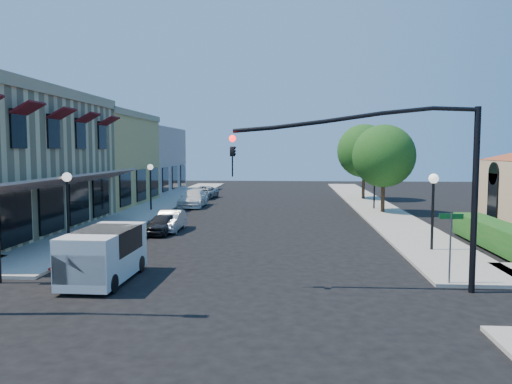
# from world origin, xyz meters

# --- Properties ---
(ground) EXTENTS (120.00, 120.00, 0.00)m
(ground) POSITION_xyz_m (0.00, 0.00, 0.00)
(ground) COLOR black
(ground) RESTS_ON ground
(sidewalk_left) EXTENTS (3.50, 50.00, 0.12)m
(sidewalk_left) POSITION_xyz_m (-8.75, 27.00, 0.06)
(sidewalk_left) COLOR gray
(sidewalk_left) RESTS_ON ground
(sidewalk_right) EXTENTS (3.50, 50.00, 0.12)m
(sidewalk_right) POSITION_xyz_m (8.75, 27.00, 0.06)
(sidewalk_right) COLOR gray
(sidewalk_right) RESTS_ON ground
(curb_red_strip) EXTENTS (0.25, 10.00, 0.06)m
(curb_red_strip) POSITION_xyz_m (-6.90, 8.00, 0.00)
(curb_red_strip) COLOR maroon
(curb_red_strip) RESTS_ON ground
(yellow_stucco_building) EXTENTS (10.00, 12.00, 7.60)m
(yellow_stucco_building) POSITION_xyz_m (-15.50, 26.00, 3.80)
(yellow_stucco_building) COLOR tan
(yellow_stucco_building) RESTS_ON ground
(pink_stucco_building) EXTENTS (10.00, 12.00, 7.00)m
(pink_stucco_building) POSITION_xyz_m (-15.50, 38.00, 3.50)
(pink_stucco_building) COLOR tan
(pink_stucco_building) RESTS_ON ground
(hedge) EXTENTS (1.40, 8.00, 1.10)m
(hedge) POSITION_xyz_m (11.70, 9.00, 0.00)
(hedge) COLOR #175118
(hedge) RESTS_ON ground
(street_tree_a) EXTENTS (4.56, 4.56, 6.48)m
(street_tree_a) POSITION_xyz_m (8.80, 22.00, 4.19)
(street_tree_a) COLOR black
(street_tree_a) RESTS_ON ground
(street_tree_b) EXTENTS (4.94, 4.94, 7.02)m
(street_tree_b) POSITION_xyz_m (8.80, 32.00, 4.54)
(street_tree_b) COLOR black
(street_tree_b) RESTS_ON ground
(signal_mast_arm) EXTENTS (8.01, 0.39, 6.00)m
(signal_mast_arm) POSITION_xyz_m (5.86, 1.50, 4.09)
(signal_mast_arm) COLOR black
(signal_mast_arm) RESTS_ON ground
(street_name_sign) EXTENTS (0.80, 0.06, 2.50)m
(street_name_sign) POSITION_xyz_m (7.50, 2.20, 1.70)
(street_name_sign) COLOR #595B5E
(street_name_sign) RESTS_ON ground
(lamppost_left_near) EXTENTS (0.44, 0.44, 3.57)m
(lamppost_left_near) POSITION_xyz_m (-8.50, 8.00, 2.74)
(lamppost_left_near) COLOR black
(lamppost_left_near) RESTS_ON ground
(lamppost_left_far) EXTENTS (0.44, 0.44, 3.57)m
(lamppost_left_far) POSITION_xyz_m (-8.50, 22.00, 2.74)
(lamppost_left_far) COLOR black
(lamppost_left_far) RESTS_ON ground
(lamppost_right_near) EXTENTS (0.44, 0.44, 3.57)m
(lamppost_right_near) POSITION_xyz_m (8.50, 8.00, 2.74)
(lamppost_right_near) COLOR black
(lamppost_right_near) RESTS_ON ground
(lamppost_right_far) EXTENTS (0.44, 0.44, 3.57)m
(lamppost_right_far) POSITION_xyz_m (8.50, 24.00, 2.74)
(lamppost_right_far) COLOR black
(lamppost_right_far) RESTS_ON ground
(white_van) EXTENTS (1.88, 4.16, 1.84)m
(white_van) POSITION_xyz_m (-4.44, 1.96, 1.06)
(white_van) COLOR silver
(white_van) RESTS_ON ground
(parked_car_a) EXTENTS (1.74, 3.43, 1.12)m
(parked_car_a) POSITION_xyz_m (-4.98, 12.00, 0.56)
(parked_car_a) COLOR black
(parked_car_a) RESTS_ON ground
(parked_car_b) EXTENTS (1.26, 3.57, 1.17)m
(parked_car_b) POSITION_xyz_m (-4.80, 13.00, 0.59)
(parked_car_b) COLOR #BABDC0
(parked_car_b) RESTS_ON ground
(parked_car_c) EXTENTS (1.96, 4.77, 1.38)m
(parked_car_c) POSITION_xyz_m (-5.85, 25.00, 0.69)
(parked_car_c) COLOR white
(parked_car_c) RESTS_ON ground
(parked_car_d) EXTENTS (2.42, 4.39, 1.16)m
(parked_car_d) POSITION_xyz_m (-6.20, 32.00, 0.58)
(parked_car_d) COLOR #969A9B
(parked_car_d) RESTS_ON ground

